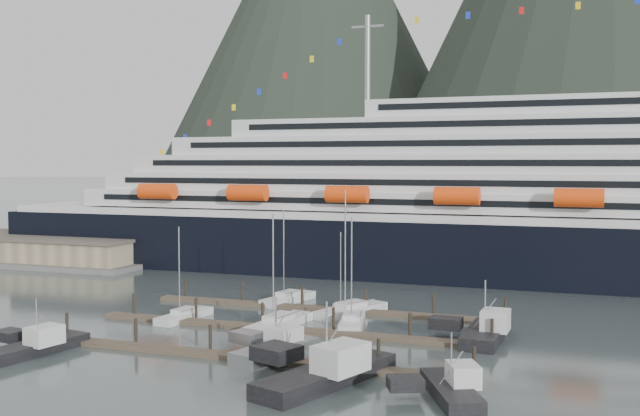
# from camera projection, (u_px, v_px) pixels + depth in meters

# --- Properties ---
(ground) EXTENTS (1600.00, 1600.00, 0.00)m
(ground) POSITION_uv_depth(u_px,v_px,m) (313.00, 340.00, 82.96)
(ground) COLOR #445050
(ground) RESTS_ON ground
(cruise_ship) EXTENTS (210.00, 30.40, 50.30)m
(cruise_ship) POSITION_uv_depth(u_px,v_px,m) (600.00, 209.00, 123.49)
(cruise_ship) COLOR black
(cruise_ship) RESTS_ON ground
(warehouse) EXTENTS (46.00, 20.00, 5.80)m
(warehouse) POSITION_uv_depth(u_px,v_px,m) (45.00, 251.00, 146.80)
(warehouse) COLOR #595956
(warehouse) RESTS_ON ground
(dock_near) EXTENTS (48.18, 2.28, 3.20)m
(dock_near) POSITION_uv_depth(u_px,v_px,m) (233.00, 356.00, 75.29)
(dock_near) COLOR #43392B
(dock_near) RESTS_ON ground
(dock_mid) EXTENTS (48.18, 2.28, 3.20)m
(dock_mid) POSITION_uv_depth(u_px,v_px,m) (283.00, 329.00, 87.48)
(dock_mid) COLOR #43392B
(dock_mid) RESTS_ON ground
(dock_far) EXTENTS (48.18, 2.28, 3.20)m
(dock_far) POSITION_uv_depth(u_px,v_px,m) (321.00, 308.00, 99.68)
(dock_far) COLOR #43392B
(dock_far) RESTS_ON ground
(sailboat_b) EXTENTS (3.42, 9.56, 12.21)m
(sailboat_b) POSITION_uv_depth(u_px,v_px,m) (184.00, 316.00, 93.95)
(sailboat_b) COLOR silver
(sailboat_b) RESTS_ON ground
(sailboat_c) EXTENTS (4.88, 10.12, 13.77)m
(sailboat_c) POSITION_uv_depth(u_px,v_px,m) (352.00, 323.00, 90.17)
(sailboat_c) COLOR silver
(sailboat_c) RESTS_ON ground
(sailboat_d) EXTENTS (4.58, 12.17, 14.24)m
(sailboat_d) POSITION_uv_depth(u_px,v_px,m) (279.00, 324.00, 89.30)
(sailboat_d) COLOR silver
(sailboat_d) RESTS_ON ground
(sailboat_e) EXTENTS (4.86, 10.65, 13.60)m
(sailboat_e) POSITION_uv_depth(u_px,v_px,m) (288.00, 299.00, 105.52)
(sailboat_e) COLOR silver
(sailboat_e) RESTS_ON ground
(sailboat_f) EXTENTS (4.61, 8.06, 11.06)m
(sailboat_f) POSITION_uv_depth(u_px,v_px,m) (344.00, 310.00, 98.25)
(sailboat_f) COLOR silver
(sailboat_f) RESTS_ON ground
(sailboat_g) EXTENTS (7.32, 11.64, 16.81)m
(sailboat_g) POSITION_uv_depth(u_px,v_px,m) (351.00, 311.00, 97.21)
(sailboat_g) COLOR silver
(sailboat_g) RESTS_ON ground
(trawler_a) EXTENTS (8.59, 11.79, 6.23)m
(trawler_a) POSITION_uv_depth(u_px,v_px,m) (36.00, 345.00, 77.40)
(trawler_a) COLOR black
(trawler_a) RESTS_ON ground
(trawler_b) EXTENTS (8.91, 11.05, 6.81)m
(trawler_b) POSITION_uv_depth(u_px,v_px,m) (275.00, 349.00, 75.80)
(trawler_b) COLOR gray
(trawler_b) RESTS_ON ground
(trawler_c) EXTENTS (12.76, 16.44, 8.21)m
(trawler_c) POSITION_uv_depth(u_px,v_px,m) (325.00, 373.00, 66.75)
(trawler_c) COLOR black
(trawler_c) RESTS_ON ground
(trawler_d) EXTENTS (8.88, 10.59, 6.05)m
(trawler_d) POSITION_uv_depth(u_px,v_px,m) (450.00, 388.00, 62.68)
(trawler_d) COLOR black
(trawler_d) RESTS_ON ground
(trawler_e) EXTENTS (8.82, 11.58, 7.48)m
(trawler_e) POSITION_uv_depth(u_px,v_px,m) (483.00, 332.00, 82.72)
(trawler_e) COLOR black
(trawler_e) RESTS_ON ground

